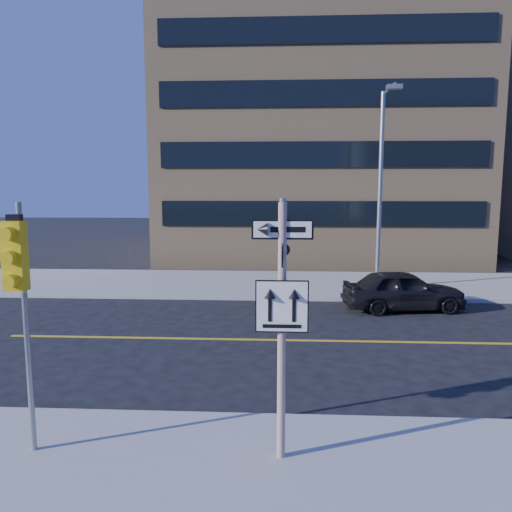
# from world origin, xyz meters

# --- Properties ---
(ground) EXTENTS (120.00, 120.00, 0.00)m
(ground) POSITION_xyz_m (0.00, 0.00, 0.00)
(ground) COLOR black
(ground) RESTS_ON ground
(sign_pole) EXTENTS (0.92, 0.92, 4.06)m
(sign_pole) POSITION_xyz_m (0.00, -2.51, 2.44)
(sign_pole) COLOR white
(sign_pole) RESTS_ON near_sidewalk
(traffic_signal) EXTENTS (0.32, 0.45, 4.00)m
(traffic_signal) POSITION_xyz_m (-4.00, -2.66, 3.03)
(traffic_signal) COLOR gray
(traffic_signal) RESTS_ON near_sidewalk
(parked_car_a) EXTENTS (2.28, 4.45, 1.45)m
(parked_car_a) POSITION_xyz_m (4.31, 7.78, 0.73)
(parked_car_a) COLOR black
(parked_car_a) RESTS_ON ground
(streetlight_a) EXTENTS (0.55, 2.25, 8.00)m
(streetlight_a) POSITION_xyz_m (4.00, 10.76, 4.76)
(streetlight_a) COLOR gray
(streetlight_a) RESTS_ON far_sidewalk
(building_brick) EXTENTS (18.00, 18.00, 18.00)m
(building_brick) POSITION_xyz_m (2.00, 25.00, 9.00)
(building_brick) COLOR tan
(building_brick) RESTS_ON ground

